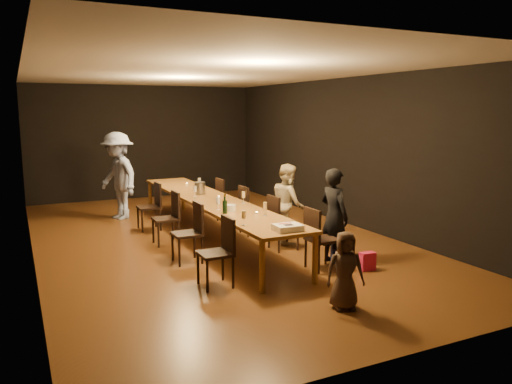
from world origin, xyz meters
name	(u,v)px	position (x,y,z in m)	size (l,w,h in m)	color
ground	(211,239)	(0.00, 0.00, 0.00)	(10.00, 10.00, 0.00)	#472311
room_shell	(210,125)	(0.00, 0.00, 2.08)	(6.04, 10.04, 3.02)	black
table	(211,201)	(0.00, 0.00, 0.70)	(0.90, 6.00, 0.75)	brown
chair_right_0	(323,239)	(0.85, -2.40, 0.47)	(0.42, 0.42, 0.93)	black
chair_right_1	(283,222)	(0.85, -1.20, 0.47)	(0.42, 0.42, 0.93)	black
chair_right_2	(253,210)	(0.85, 0.00, 0.47)	(0.42, 0.42, 0.93)	black
chair_right_3	(228,200)	(0.85, 1.20, 0.47)	(0.42, 0.42, 0.93)	black
chair_left_0	(215,253)	(-0.85, -2.40, 0.47)	(0.42, 0.42, 0.93)	black
chair_left_1	(187,233)	(-0.85, -1.20, 0.47)	(0.42, 0.42, 0.93)	black
chair_left_2	(165,218)	(-0.85, 0.00, 0.47)	(0.42, 0.42, 0.93)	black
chair_left_3	(149,207)	(-0.85, 1.20, 0.47)	(0.42, 0.42, 0.93)	black
woman_birthday	(334,216)	(1.17, -2.21, 0.74)	(0.54, 0.35, 1.47)	black
woman_tan	(288,203)	(1.15, -0.82, 0.71)	(0.69, 0.53, 1.41)	beige
man_blue	(118,176)	(-1.19, 2.47, 0.94)	(1.22, 0.70, 1.89)	#889CD3
child	(345,270)	(0.25, -3.78, 0.47)	(0.46, 0.30, 0.94)	#433025
gift_bag_red	(367,261)	(1.41, -2.74, 0.14)	(0.23, 0.13, 0.27)	#DE215B
gift_bag_blue	(339,253)	(1.27, -2.24, 0.15)	(0.25, 0.17, 0.31)	#233399
birthday_cake	(288,228)	(0.05, -2.76, 0.79)	(0.37, 0.30, 0.08)	white
plate_stack	(230,208)	(-0.12, -1.21, 0.80)	(0.18, 0.18, 0.10)	white
champagne_bottle	(225,204)	(-0.28, -1.35, 0.90)	(0.07, 0.07, 0.31)	black
ice_bucket	(200,188)	(0.00, 0.58, 0.86)	(0.21, 0.21, 0.23)	#AEAFB3
wineglass_0	(244,218)	(-0.35, -2.22, 0.85)	(0.06, 0.06, 0.21)	beige
wineglass_1	(265,209)	(0.21, -1.77, 0.85)	(0.06, 0.06, 0.21)	beige
wineglass_2	(218,203)	(-0.26, -1.03, 0.85)	(0.06, 0.06, 0.21)	silver
wineglass_3	(243,197)	(0.34, -0.69, 0.85)	(0.06, 0.06, 0.21)	beige
wineglass_4	(195,191)	(-0.20, 0.29, 0.85)	(0.06, 0.06, 0.21)	silver
wineglass_5	(199,183)	(0.25, 1.31, 0.85)	(0.06, 0.06, 0.21)	silver
tealight_near	(257,213)	(0.15, -1.61, 0.77)	(0.05, 0.05, 0.03)	#B2B7B2
tealight_mid	(219,197)	(0.15, -0.04, 0.77)	(0.05, 0.05, 0.03)	#B2B7B2
tealight_far	(187,184)	(0.15, 1.84, 0.77)	(0.05, 0.05, 0.03)	#B2B7B2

